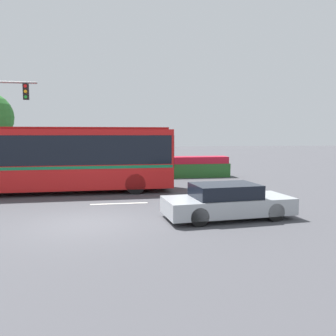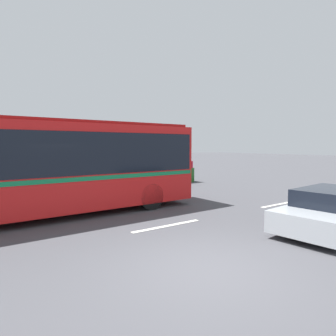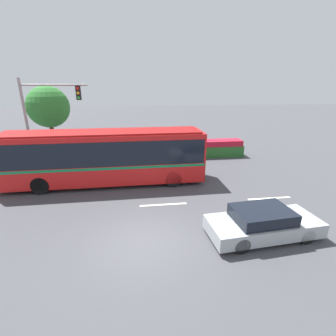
# 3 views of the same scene
# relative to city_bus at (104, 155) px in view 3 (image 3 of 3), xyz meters

# --- Properties ---
(ground_plane) EXTENTS (140.00, 140.00, 0.00)m
(ground_plane) POSITION_rel_city_bus_xyz_m (2.01, -6.31, -1.85)
(ground_plane) COLOR #444449
(city_bus) EXTENTS (11.96, 2.61, 3.26)m
(city_bus) POSITION_rel_city_bus_xyz_m (0.00, 0.00, 0.00)
(city_bus) COLOR red
(city_bus) RESTS_ON ground
(sedan_foreground) EXTENTS (4.54, 2.13, 1.21)m
(sedan_foreground) POSITION_rel_city_bus_xyz_m (6.81, -6.46, -1.27)
(sedan_foreground) COLOR #9EA3A8
(sedan_foreground) RESTS_ON ground
(traffic_light_pole) EXTENTS (4.29, 0.24, 6.25)m
(traffic_light_pole) POSITION_rel_city_bus_xyz_m (-4.27, 3.08, 2.19)
(traffic_light_pole) COLOR gray
(traffic_light_pole) RESTS_ON ground
(flowering_hedge) EXTENTS (9.98, 1.32, 1.40)m
(flowering_hedge) POSITION_rel_city_bus_xyz_m (5.93, 5.06, -1.16)
(flowering_hedge) COLOR #286028
(flowering_hedge) RESTS_ON ground
(street_tree_left) EXTENTS (3.46, 3.46, 5.82)m
(street_tree_left) POSITION_rel_city_bus_xyz_m (-5.37, 7.69, 2.22)
(street_tree_left) COLOR brown
(street_tree_left) RESTS_ON ground
(lane_stripe_near) EXTENTS (2.40, 0.16, 0.01)m
(lane_stripe_near) POSITION_rel_city_bus_xyz_m (8.93, -3.32, -1.85)
(lane_stripe_near) COLOR silver
(lane_stripe_near) RESTS_ON ground
(lane_stripe_far) EXTENTS (2.40, 0.16, 0.01)m
(lane_stripe_far) POSITION_rel_city_bus_xyz_m (3.19, -3.31, -1.85)
(lane_stripe_far) COLOR silver
(lane_stripe_far) RESTS_ON ground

